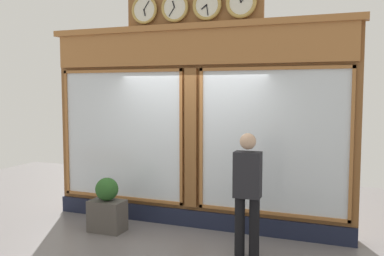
# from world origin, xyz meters

# --- Properties ---
(shop_facade) EXTENTS (5.26, 0.42, 3.91)m
(shop_facade) POSITION_xyz_m (-0.00, -0.12, 1.70)
(shop_facade) COLOR brown
(shop_facade) RESTS_ON ground_plane
(pedestrian) EXTENTS (0.37, 0.23, 1.69)m
(pedestrian) POSITION_xyz_m (-1.17, 0.93, 0.93)
(pedestrian) COLOR black
(pedestrian) RESTS_ON ground_plane
(planter_box) EXTENTS (0.56, 0.36, 0.50)m
(planter_box) POSITION_xyz_m (1.17, 0.73, 0.25)
(planter_box) COLOR #4C4742
(planter_box) RESTS_ON ground_plane
(planter_shrub) EXTENTS (0.37, 0.37, 0.37)m
(planter_shrub) POSITION_xyz_m (1.17, 0.73, 0.68)
(planter_shrub) COLOR #285623
(planter_shrub) RESTS_ON planter_box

